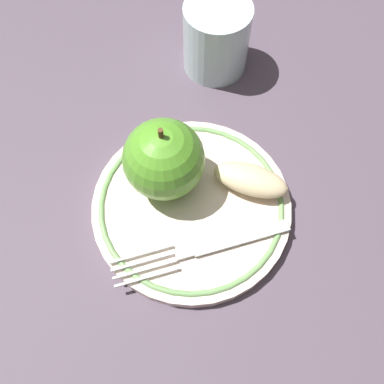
{
  "coord_description": "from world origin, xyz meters",
  "views": [
    {
      "loc": [
        0.05,
        -0.18,
        0.42
      ],
      "look_at": [
        0.02,
        0.0,
        0.04
      ],
      "focal_mm": 40.0,
      "sensor_mm": 36.0,
      "label": 1
    }
  ],
  "objects_px": {
    "plate": "(192,204)",
    "drinking_glass": "(216,38)",
    "fork": "(207,248)",
    "apple_slice_front": "(250,180)",
    "apple_red_whole": "(164,159)"
  },
  "relations": [
    {
      "from": "apple_slice_front",
      "to": "drinking_glass",
      "type": "bearing_deg",
      "value": 118.83
    },
    {
      "from": "plate",
      "to": "apple_slice_front",
      "type": "height_order",
      "value": "apple_slice_front"
    },
    {
      "from": "plate",
      "to": "apple_red_whole",
      "type": "xyz_separation_m",
      "value": [
        -0.03,
        0.02,
        0.05
      ]
    },
    {
      "from": "plate",
      "to": "drinking_glass",
      "type": "distance_m",
      "value": 0.21
    },
    {
      "from": "drinking_glass",
      "to": "fork",
      "type": "bearing_deg",
      "value": -81.98
    },
    {
      "from": "apple_red_whole",
      "to": "apple_slice_front",
      "type": "xyz_separation_m",
      "value": [
        0.09,
        0.01,
        -0.03
      ]
    },
    {
      "from": "apple_slice_front",
      "to": "drinking_glass",
      "type": "xyz_separation_m",
      "value": [
        -0.07,
        0.17,
        0.01
      ]
    },
    {
      "from": "plate",
      "to": "drinking_glass",
      "type": "xyz_separation_m",
      "value": [
        -0.01,
        0.2,
        0.03
      ]
    },
    {
      "from": "fork",
      "to": "apple_red_whole",
      "type": "bearing_deg",
      "value": -77.46
    },
    {
      "from": "apple_slice_front",
      "to": "fork",
      "type": "bearing_deg",
      "value": -103.84
    },
    {
      "from": "apple_red_whole",
      "to": "drinking_glass",
      "type": "bearing_deg",
      "value": 83.28
    },
    {
      "from": "plate",
      "to": "drinking_glass",
      "type": "bearing_deg",
      "value": 92.95
    },
    {
      "from": "apple_slice_front",
      "to": "fork",
      "type": "height_order",
      "value": "apple_slice_front"
    },
    {
      "from": "plate",
      "to": "fork",
      "type": "bearing_deg",
      "value": -62.61
    },
    {
      "from": "apple_red_whole",
      "to": "drinking_glass",
      "type": "height_order",
      "value": "apple_red_whole"
    }
  ]
}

